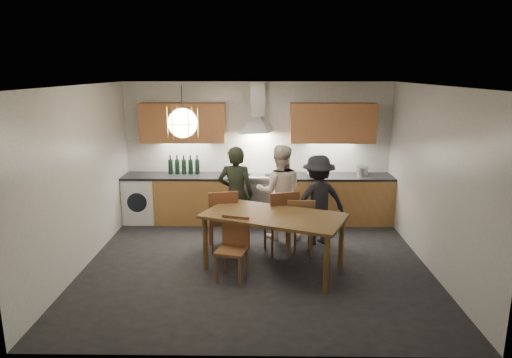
{
  "coord_description": "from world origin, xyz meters",
  "views": [
    {
      "loc": [
        0.09,
        -6.3,
        2.8
      ],
      "look_at": [
        -0.01,
        0.4,
        1.2
      ],
      "focal_mm": 32.0,
      "sensor_mm": 36.0,
      "label": 1
    }
  ],
  "objects_px": {
    "chair_back_left": "(223,217)",
    "person_right": "(318,200)",
    "stock_pot": "(362,171)",
    "dining_table": "(274,221)",
    "person_left": "(236,194)",
    "chair_front": "(234,243)",
    "mixing_bowl": "(316,175)",
    "wine_bottles": "(184,165)",
    "person_mid": "(280,192)"
  },
  "relations": [
    {
      "from": "dining_table",
      "to": "person_left",
      "type": "distance_m",
      "value": 1.27
    },
    {
      "from": "person_mid",
      "to": "wine_bottles",
      "type": "bearing_deg",
      "value": -28.07
    },
    {
      "from": "person_left",
      "to": "mixing_bowl",
      "type": "height_order",
      "value": "person_left"
    },
    {
      "from": "person_right",
      "to": "stock_pot",
      "type": "distance_m",
      "value": 1.46
    },
    {
      "from": "person_right",
      "to": "stock_pot",
      "type": "height_order",
      "value": "person_right"
    },
    {
      "from": "chair_back_left",
      "to": "mixing_bowl",
      "type": "distance_m",
      "value": 2.13
    },
    {
      "from": "person_left",
      "to": "chair_front",
      "type": "bearing_deg",
      "value": 97.58
    },
    {
      "from": "chair_back_left",
      "to": "chair_front",
      "type": "relative_size",
      "value": 1.16
    },
    {
      "from": "dining_table",
      "to": "person_left",
      "type": "xyz_separation_m",
      "value": [
        -0.6,
        1.12,
        0.08
      ]
    },
    {
      "from": "chair_front",
      "to": "stock_pot",
      "type": "bearing_deg",
      "value": 62.28
    },
    {
      "from": "chair_back_left",
      "to": "person_mid",
      "type": "relative_size",
      "value": 0.62
    },
    {
      "from": "mixing_bowl",
      "to": "wine_bottles",
      "type": "height_order",
      "value": "wine_bottles"
    },
    {
      "from": "person_mid",
      "to": "stock_pot",
      "type": "xyz_separation_m",
      "value": [
        1.56,
        0.85,
        0.17
      ]
    },
    {
      "from": "mixing_bowl",
      "to": "person_right",
      "type": "bearing_deg",
      "value": -94.1
    },
    {
      "from": "chair_front",
      "to": "dining_table",
      "type": "bearing_deg",
      "value": 42.14
    },
    {
      "from": "stock_pot",
      "to": "dining_table",
      "type": "bearing_deg",
      "value": -128.33
    },
    {
      "from": "wine_bottles",
      "to": "person_right",
      "type": "bearing_deg",
      "value": -26.03
    },
    {
      "from": "chair_front",
      "to": "stock_pot",
      "type": "relative_size",
      "value": 3.98
    },
    {
      "from": "dining_table",
      "to": "chair_back_left",
      "type": "bearing_deg",
      "value": 163.15
    },
    {
      "from": "dining_table",
      "to": "mixing_bowl",
      "type": "height_order",
      "value": "mixing_bowl"
    },
    {
      "from": "wine_bottles",
      "to": "chair_back_left",
      "type": "bearing_deg",
      "value": -61.34
    },
    {
      "from": "chair_front",
      "to": "person_mid",
      "type": "bearing_deg",
      "value": 81.68
    },
    {
      "from": "dining_table",
      "to": "person_right",
      "type": "bearing_deg",
      "value": 77.41
    },
    {
      "from": "stock_pot",
      "to": "wine_bottles",
      "type": "relative_size",
      "value": 0.37
    },
    {
      "from": "dining_table",
      "to": "chair_back_left",
      "type": "xyz_separation_m",
      "value": [
        -0.78,
        0.65,
        -0.15
      ]
    },
    {
      "from": "chair_back_left",
      "to": "person_right",
      "type": "distance_m",
      "value": 1.59
    },
    {
      "from": "person_right",
      "to": "chair_front",
      "type": "bearing_deg",
      "value": 29.53
    },
    {
      "from": "dining_table",
      "to": "person_right",
      "type": "relative_size",
      "value": 1.47
    },
    {
      "from": "person_mid",
      "to": "mixing_bowl",
      "type": "xyz_separation_m",
      "value": [
        0.69,
        0.72,
        0.14
      ]
    },
    {
      "from": "dining_table",
      "to": "person_left",
      "type": "height_order",
      "value": "person_left"
    },
    {
      "from": "stock_pot",
      "to": "wine_bottles",
      "type": "xyz_separation_m",
      "value": [
        -3.32,
        0.08,
        0.1
      ]
    },
    {
      "from": "chair_front",
      "to": "person_left",
      "type": "relative_size",
      "value": 0.54
    },
    {
      "from": "person_right",
      "to": "chair_back_left",
      "type": "bearing_deg",
      "value": -1.39
    },
    {
      "from": "person_right",
      "to": "wine_bottles",
      "type": "relative_size",
      "value": 2.51
    },
    {
      "from": "mixing_bowl",
      "to": "stock_pot",
      "type": "relative_size",
      "value": 1.55
    },
    {
      "from": "person_left",
      "to": "wine_bottles",
      "type": "relative_size",
      "value": 2.75
    },
    {
      "from": "mixing_bowl",
      "to": "stock_pot",
      "type": "distance_m",
      "value": 0.88
    },
    {
      "from": "person_mid",
      "to": "mixing_bowl",
      "type": "relative_size",
      "value": 4.77
    },
    {
      "from": "dining_table",
      "to": "chair_back_left",
      "type": "relative_size",
      "value": 2.17
    },
    {
      "from": "chair_front",
      "to": "stock_pot",
      "type": "xyz_separation_m",
      "value": [
        2.24,
        2.42,
        0.48
      ]
    },
    {
      "from": "mixing_bowl",
      "to": "wine_bottles",
      "type": "xyz_separation_m",
      "value": [
        -2.45,
        0.2,
        0.14
      ]
    },
    {
      "from": "chair_back_left",
      "to": "person_left",
      "type": "xyz_separation_m",
      "value": [
        0.18,
        0.47,
        0.23
      ]
    },
    {
      "from": "dining_table",
      "to": "person_left",
      "type": "relative_size",
      "value": 1.35
    },
    {
      "from": "wine_bottles",
      "to": "dining_table",
      "type": "bearing_deg",
      "value": -53.55
    },
    {
      "from": "chair_front",
      "to": "mixing_bowl",
      "type": "xyz_separation_m",
      "value": [
        1.37,
        2.3,
        0.45
      ]
    },
    {
      "from": "person_right",
      "to": "person_left",
      "type": "bearing_deg",
      "value": -19.12
    },
    {
      "from": "chair_back_left",
      "to": "person_right",
      "type": "xyz_separation_m",
      "value": [
        1.53,
        0.4,
        0.16
      ]
    },
    {
      "from": "person_mid",
      "to": "wine_bottles",
      "type": "distance_m",
      "value": 2.01
    },
    {
      "from": "wine_bottles",
      "to": "stock_pot",
      "type": "bearing_deg",
      "value": -1.32
    },
    {
      "from": "chair_front",
      "to": "person_mid",
      "type": "height_order",
      "value": "person_mid"
    }
  ]
}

